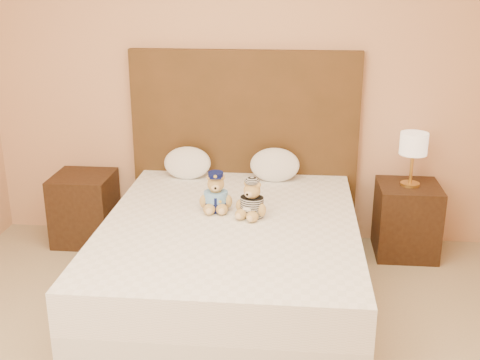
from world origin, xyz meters
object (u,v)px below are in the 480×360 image
at_px(teddy_prisoner, 252,199).
at_px(bed, 230,260).
at_px(pillow_left, 187,161).
at_px(lamp, 414,146).
at_px(pillow_right, 275,163).
at_px(nightstand_left, 85,208).
at_px(teddy_police, 216,192).
at_px(nightstand_right, 406,220).

bearing_deg(teddy_prisoner, bed, -126.01).
distance_m(teddy_prisoner, pillow_left, 0.93).
bearing_deg(lamp, pillow_right, 178.29).
relative_size(nightstand_left, lamp, 1.38).
bearing_deg(bed, teddy_police, 123.49).
bearing_deg(teddy_police, pillow_right, 56.22).
relative_size(nightstand_left, teddy_prisoner, 2.22).
relative_size(pillow_left, pillow_right, 0.97).
bearing_deg(nightstand_left, pillow_left, 2.07).
distance_m(nightstand_right, pillow_left, 1.72).
bearing_deg(lamp, pillow_left, 178.97).
relative_size(nightstand_left, teddy_police, 2.09).
distance_m(bed, nightstand_right, 1.48).
height_order(bed, teddy_prisoner, teddy_prisoner).
bearing_deg(pillow_right, nightstand_left, -178.85).
bearing_deg(pillow_left, lamp, -1.03).
distance_m(bed, pillow_right, 0.96).
height_order(teddy_police, pillow_left, teddy_police).
height_order(nightstand_left, teddy_police, teddy_police).
xyz_separation_m(bed, pillow_right, (0.25, 0.83, 0.41)).
bearing_deg(nightstand_right, teddy_police, -155.22).
xyz_separation_m(lamp, pillow_left, (-1.67, 0.03, -0.17)).
bearing_deg(nightstand_right, pillow_right, 178.29).
bearing_deg(nightstand_right, bed, -147.38).
xyz_separation_m(teddy_police, teddy_prisoner, (0.24, -0.09, -0.01)).
height_order(bed, pillow_left, pillow_left).
relative_size(bed, pillow_right, 5.38).
height_order(lamp, teddy_prisoner, lamp).
bearing_deg(teddy_prisoner, teddy_police, -177.81).
xyz_separation_m(bed, nightstand_right, (1.25, 0.80, -0.00)).
xyz_separation_m(nightstand_left, pillow_right, (1.50, 0.03, 0.41)).
relative_size(nightstand_left, pillow_left, 1.53).
bearing_deg(bed, pillow_right, 73.44).
relative_size(lamp, teddy_prisoner, 1.61).
distance_m(teddy_prisoner, pillow_right, 0.76).
bearing_deg(lamp, nightstand_left, 180.00).
xyz_separation_m(nightstand_right, teddy_police, (-1.36, -0.63, 0.41)).
distance_m(nightstand_right, teddy_police, 1.56).
height_order(bed, pillow_right, pillow_right).
bearing_deg(lamp, teddy_police, -155.22).
height_order(teddy_prisoner, pillow_left, pillow_left).
height_order(bed, lamp, lamp).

